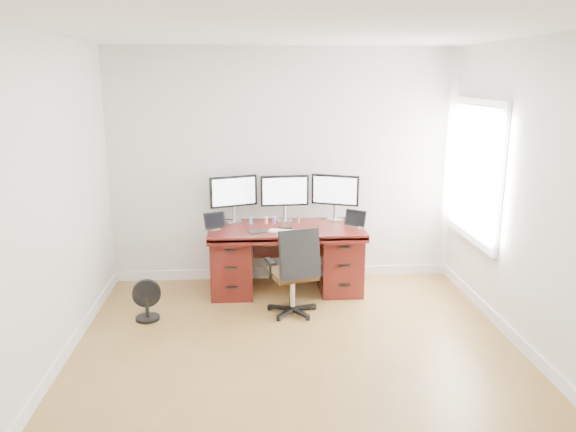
{
  "coord_description": "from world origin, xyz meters",
  "views": [
    {
      "loc": [
        -0.38,
        -4.17,
        2.37
      ],
      "look_at": [
        0.0,
        1.5,
        0.95
      ],
      "focal_mm": 35.0,
      "sensor_mm": 36.0,
      "label": 1
    }
  ],
  "objects": [
    {
      "name": "phone",
      "position": [
        -0.01,
        1.75,
        0.76
      ],
      "size": [
        0.14,
        0.09,
        0.01
      ],
      "primitive_type": "cube",
      "rotation": [
        0.0,
        0.0,
        -0.15
      ],
      "color": "black",
      "rests_on": "desk"
    },
    {
      "name": "keyboard",
      "position": [
        -0.06,
        1.61,
        0.76
      ],
      "size": [
        0.3,
        0.2,
        0.01
      ],
      "primitive_type": "cube",
      "rotation": [
        0.0,
        0.0,
        -0.3
      ],
      "color": "white",
      "rests_on": "desk"
    },
    {
      "name": "figurine_purple",
      "position": [
        -0.13,
        1.95,
        0.8
      ],
      "size": [
        0.04,
        0.04,
        0.09
      ],
      "color": "#A65EE3",
      "rests_on": "desk"
    },
    {
      "name": "right_wall",
      "position": [
        2.0,
        0.11,
        1.35
      ],
      "size": [
        0.1,
        4.5,
        2.7
      ],
      "color": "silver",
      "rests_on": "ground"
    },
    {
      "name": "tablet_left",
      "position": [
        -0.78,
        1.75,
        0.84
      ],
      "size": [
        0.25,
        0.16,
        0.19
      ],
      "rotation": [
        0.0,
        0.0,
        0.44
      ],
      "color": "silver",
      "rests_on": "desk"
    },
    {
      "name": "monitor_center",
      "position": [
        0.0,
        2.07,
        1.09
      ],
      "size": [
        0.55,
        0.15,
        0.53
      ],
      "rotation": [
        0.0,
        0.0,
        0.08
      ],
      "color": "silver",
      "rests_on": "desk"
    },
    {
      "name": "monitor_left",
      "position": [
        -0.58,
        2.07,
        1.09
      ],
      "size": [
        0.53,
        0.22,
        0.53
      ],
      "rotation": [
        0.0,
        0.0,
        0.35
      ],
      "color": "silver",
      "rests_on": "desk"
    },
    {
      "name": "ground",
      "position": [
        0.0,
        0.0,
        0.0
      ],
      "size": [
        4.5,
        4.5,
        0.0
      ],
      "primitive_type": "plane",
      "color": "olive",
      "rests_on": "ground"
    },
    {
      "name": "trackpad",
      "position": [
        0.22,
        1.59,
        0.76
      ],
      "size": [
        0.15,
        0.15,
        0.01
      ],
      "primitive_type": "cube",
      "rotation": [
        0.0,
        0.0,
        -0.22
      ],
      "color": "#B7B9BE",
      "rests_on": "desk"
    },
    {
      "name": "drawing_tablet",
      "position": [
        -0.31,
        1.62,
        0.76
      ],
      "size": [
        0.23,
        0.19,
        0.01
      ],
      "primitive_type": "cube",
      "rotation": [
        0.0,
        0.0,
        0.39
      ],
      "color": "black",
      "rests_on": "desk"
    },
    {
      "name": "monitor_right",
      "position": [
        0.58,
        2.07,
        1.09
      ],
      "size": [
        0.52,
        0.24,
        0.53
      ],
      "rotation": [
        0.0,
        0.0,
        -0.38
      ],
      "color": "silver",
      "rests_on": "desk"
    },
    {
      "name": "office_chair",
      "position": [
        0.04,
        1.14,
        0.31
      ],
      "size": [
        0.62,
        0.62,
        0.93
      ],
      "rotation": [
        0.0,
        0.0,
        0.29
      ],
      "color": "black",
      "rests_on": "ground"
    },
    {
      "name": "tablet_right",
      "position": [
        0.76,
        1.75,
        0.84
      ],
      "size": [
        0.24,
        0.19,
        0.19
      ],
      "rotation": [
        0.0,
        0.0,
        -0.59
      ],
      "color": "silver",
      "rests_on": "desk"
    },
    {
      "name": "figurine_orange",
      "position": [
        -0.21,
        1.95,
        0.8
      ],
      "size": [
        0.04,
        0.04,
        0.09
      ],
      "color": "#F9A55E",
      "rests_on": "desk"
    },
    {
      "name": "figurine_brown",
      "position": [
        0.15,
        1.95,
        0.8
      ],
      "size": [
        0.04,
        0.04,
        0.09
      ],
      "color": "brown",
      "rests_on": "desk"
    },
    {
      "name": "back_wall",
      "position": [
        0.0,
        2.25,
        1.35
      ],
      "size": [
        4.0,
        0.1,
        2.7
      ],
      "primitive_type": "cube",
      "color": "silver",
      "rests_on": "ground"
    },
    {
      "name": "floor_fan",
      "position": [
        -1.44,
        1.11,
        0.2
      ],
      "size": [
        0.29,
        0.24,
        0.41
      ],
      "rotation": [
        0.0,
        0.0,
        0.15
      ],
      "color": "black",
      "rests_on": "ground"
    },
    {
      "name": "desk",
      "position": [
        0.0,
        1.83,
        0.4
      ],
      "size": [
        1.7,
        0.8,
        0.75
      ],
      "color": "#47100E",
      "rests_on": "ground"
    },
    {
      "name": "figurine_blue",
      "position": [
        -0.39,
        1.95,
        0.8
      ],
      "size": [
        0.04,
        0.04,
        0.09
      ],
      "color": "#509EEC",
      "rests_on": "desk"
    }
  ]
}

